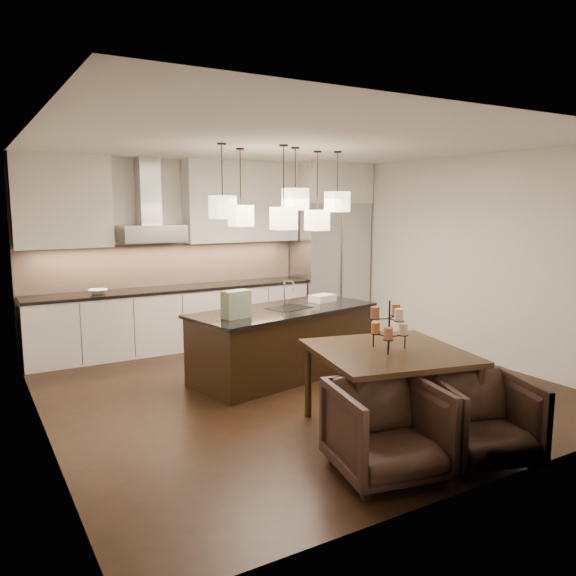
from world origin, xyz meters
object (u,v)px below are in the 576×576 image
island_body (284,344)px  dining_table (387,391)px  armchair_left (386,430)px  armchair_right (483,419)px  refrigerator (329,267)px

island_body → dining_table: size_ratio=1.75×
dining_table → armchair_left: dining_table is taller
island_body → armchair_right: size_ratio=2.95×
dining_table → island_body: bearing=101.3°
island_body → armchair_right: (0.24, -2.90, -0.05)m
dining_table → armchair_left: size_ratio=1.59×
island_body → dining_table: bearing=-102.6°
refrigerator → armchair_right: refrigerator is taller
dining_table → armchair_right: 0.92m
refrigerator → armchair_right: (-1.77, -4.83, -0.72)m
refrigerator → armchair_right: size_ratio=2.74×
refrigerator → armchair_left: refrigerator is taller
armchair_left → armchair_right: bearing=-0.5°
dining_table → armchair_left: bearing=-118.3°
refrigerator → armchair_left: 5.38m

